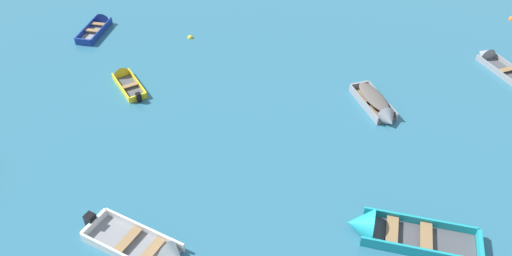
% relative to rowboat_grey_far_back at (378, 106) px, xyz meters
% --- Properties ---
extents(rowboat_grey_far_back, '(2.08, 3.41, 0.95)m').
position_rel_rowboat_grey_far_back_xyz_m(rowboat_grey_far_back, '(0.00, 0.00, 0.00)').
color(rowboat_grey_far_back, '#99754C').
rests_on(rowboat_grey_far_back, ground_plane).
extents(rowboat_deep_blue_far_left, '(1.44, 3.37, 0.94)m').
position_rel_rowboat_grey_far_back_xyz_m(rowboat_deep_blue_far_left, '(-15.45, 7.64, -0.13)').
color(rowboat_deep_blue_far_left, gray).
rests_on(rowboat_deep_blue_far_left, ground_plane).
extents(rowboat_white_outer_right, '(4.19, 2.90, 1.25)m').
position_rel_rowboat_grey_far_back_xyz_m(rowboat_white_outer_right, '(-8.78, -8.71, -0.12)').
color(rowboat_white_outer_right, gray).
rests_on(rowboat_white_outer_right, ground_plane).
extents(rowboat_yellow_back_row_left, '(2.33, 2.91, 0.84)m').
position_rel_rowboat_grey_far_back_xyz_m(rowboat_yellow_back_row_left, '(-12.54, 1.97, -0.16)').
color(rowboat_yellow_back_row_left, '#4C4C51').
rests_on(rowboat_yellow_back_row_left, ground_plane).
extents(rowboat_turquoise_outer_left, '(4.82, 2.32, 1.35)m').
position_rel_rowboat_grey_far_back_xyz_m(rowboat_turquoise_outer_left, '(-0.82, -7.33, -0.10)').
color(rowboat_turquoise_outer_left, '#4C4C51').
rests_on(rowboat_turquoise_outer_left, ground_plane).
extents(rowboat_grey_far_right, '(2.26, 3.58, 0.97)m').
position_rel_rowboat_grey_far_back_xyz_m(rowboat_grey_far_right, '(6.72, 4.62, -0.16)').
color(rowboat_grey_far_right, '#4C4C51').
rests_on(rowboat_grey_far_right, ground_plane).
extents(mooring_buoy_outer_edge, '(0.33, 0.33, 0.33)m').
position_rel_rowboat_grey_far_back_xyz_m(mooring_buoy_outer_edge, '(-9.85, 6.58, -0.30)').
color(mooring_buoy_outer_edge, yellow).
rests_on(mooring_buoy_outer_edge, ground_plane).
extents(mooring_buoy_central, '(0.42, 0.42, 0.42)m').
position_rel_rowboat_grey_far_back_xyz_m(mooring_buoy_central, '(9.64, 9.78, -0.30)').
color(mooring_buoy_central, orange).
rests_on(mooring_buoy_central, ground_plane).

